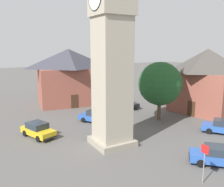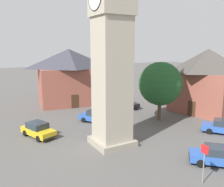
{
  "view_description": "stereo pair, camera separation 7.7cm",
  "coord_description": "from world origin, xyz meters",
  "px_view_note": "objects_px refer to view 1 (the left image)",
  "views": [
    {
      "loc": [
        18.94,
        -10.92,
        9.21
      ],
      "look_at": [
        0.0,
        0.0,
        5.0
      ],
      "focal_mm": 38.57,
      "sensor_mm": 36.0,
      "label": 1
    },
    {
      "loc": [
        18.97,
        -10.86,
        9.21
      ],
      "look_at": [
        0.0,
        0.0,
        5.0
      ],
      "focal_mm": 38.57,
      "sensor_mm": 36.0,
      "label": 2
    }
  ],
  "objects_px": {
    "car_black_far": "(96,116)",
    "pedestrian": "(104,108)",
    "car_white_side": "(223,127)",
    "car_silver_kerb": "(38,130)",
    "car_blue_kerb": "(217,156)",
    "tree": "(160,84)",
    "building_terrace_right": "(69,76)",
    "car_red_corner": "(125,105)",
    "road_sign": "(204,158)",
    "clock_tower": "(112,8)",
    "building_shop_left": "(206,80)"
  },
  "relations": [
    {
      "from": "building_terrace_right",
      "to": "tree",
      "type": "bearing_deg",
      "value": 25.03
    },
    {
      "from": "building_shop_left",
      "to": "pedestrian",
      "type": "bearing_deg",
      "value": -113.07
    },
    {
      "from": "car_black_far",
      "to": "road_sign",
      "type": "distance_m",
      "value": 16.08
    },
    {
      "from": "clock_tower",
      "to": "tree",
      "type": "xyz_separation_m",
      "value": [
        -3.95,
        9.26,
        -7.85
      ]
    },
    {
      "from": "car_red_corner",
      "to": "pedestrian",
      "type": "xyz_separation_m",
      "value": [
        0.82,
        -3.91,
        0.25
      ]
    },
    {
      "from": "road_sign",
      "to": "tree",
      "type": "bearing_deg",
      "value": 150.74
    },
    {
      "from": "car_blue_kerb",
      "to": "car_silver_kerb",
      "type": "xyz_separation_m",
      "value": [
        -13.3,
        -10.9,
        0.0
      ]
    },
    {
      "from": "pedestrian",
      "to": "car_blue_kerb",
      "type": "bearing_deg",
      "value": 3.34
    },
    {
      "from": "car_blue_kerb",
      "to": "tree",
      "type": "bearing_deg",
      "value": 160.81
    },
    {
      "from": "car_silver_kerb",
      "to": "building_terrace_right",
      "type": "height_order",
      "value": "building_terrace_right"
    },
    {
      "from": "car_blue_kerb",
      "to": "road_sign",
      "type": "bearing_deg",
      "value": -67.93
    },
    {
      "from": "car_white_side",
      "to": "tree",
      "type": "relative_size",
      "value": 0.58
    },
    {
      "from": "car_blue_kerb",
      "to": "road_sign",
      "type": "height_order",
      "value": "road_sign"
    },
    {
      "from": "car_blue_kerb",
      "to": "road_sign",
      "type": "xyz_separation_m",
      "value": [
        1.29,
        -3.19,
        1.14
      ]
    },
    {
      "from": "car_red_corner",
      "to": "building_terrace_right",
      "type": "height_order",
      "value": "building_terrace_right"
    },
    {
      "from": "clock_tower",
      "to": "car_blue_kerb",
      "type": "bearing_deg",
      "value": 34.1
    },
    {
      "from": "car_silver_kerb",
      "to": "car_blue_kerb",
      "type": "bearing_deg",
      "value": 39.34
    },
    {
      "from": "car_silver_kerb",
      "to": "car_white_side",
      "type": "bearing_deg",
      "value": 62.86
    },
    {
      "from": "car_blue_kerb",
      "to": "building_shop_left",
      "type": "height_order",
      "value": "building_shop_left"
    },
    {
      "from": "pedestrian",
      "to": "building_shop_left",
      "type": "bearing_deg",
      "value": 66.93
    },
    {
      "from": "car_red_corner",
      "to": "building_shop_left",
      "type": "distance_m",
      "value": 12.14
    },
    {
      "from": "car_blue_kerb",
      "to": "car_black_far",
      "type": "xyz_separation_m",
      "value": [
        -14.74,
        -3.5,
        0.0
      ]
    },
    {
      "from": "car_blue_kerb",
      "to": "tree",
      "type": "relative_size",
      "value": 0.55
    },
    {
      "from": "car_white_side",
      "to": "car_silver_kerb",
      "type": "bearing_deg",
      "value": -117.14
    },
    {
      "from": "pedestrian",
      "to": "tree",
      "type": "xyz_separation_m",
      "value": [
        5.48,
        5.05,
        3.69
      ]
    },
    {
      "from": "car_blue_kerb",
      "to": "car_black_far",
      "type": "distance_m",
      "value": 15.15
    },
    {
      "from": "pedestrian",
      "to": "building_terrace_right",
      "type": "distance_m",
      "value": 9.8
    },
    {
      "from": "car_silver_kerb",
      "to": "building_shop_left",
      "type": "xyz_separation_m",
      "value": [
        1.88,
        23.3,
        3.85
      ]
    },
    {
      "from": "clock_tower",
      "to": "pedestrian",
      "type": "relative_size",
      "value": 12.69
    },
    {
      "from": "car_blue_kerb",
      "to": "car_black_far",
      "type": "relative_size",
      "value": 0.93
    },
    {
      "from": "car_black_far",
      "to": "pedestrian",
      "type": "xyz_separation_m",
      "value": [
        -2.38,
        2.5,
        0.25
      ]
    },
    {
      "from": "car_black_far",
      "to": "pedestrian",
      "type": "height_order",
      "value": "pedestrian"
    },
    {
      "from": "clock_tower",
      "to": "road_sign",
      "type": "bearing_deg",
      "value": 12.63
    },
    {
      "from": "road_sign",
      "to": "clock_tower",
      "type": "bearing_deg",
      "value": -167.37
    },
    {
      "from": "car_red_corner",
      "to": "tree",
      "type": "relative_size",
      "value": 0.57
    },
    {
      "from": "car_black_far",
      "to": "pedestrian",
      "type": "distance_m",
      "value": 3.46
    },
    {
      "from": "road_sign",
      "to": "car_silver_kerb",
      "type": "bearing_deg",
      "value": -152.17
    },
    {
      "from": "building_terrace_right",
      "to": "road_sign",
      "type": "relative_size",
      "value": 3.89
    },
    {
      "from": "car_white_side",
      "to": "road_sign",
      "type": "relative_size",
      "value": 1.56
    },
    {
      "from": "car_red_corner",
      "to": "road_sign",
      "type": "relative_size",
      "value": 1.52
    },
    {
      "from": "car_blue_kerb",
      "to": "car_white_side",
      "type": "relative_size",
      "value": 0.94
    },
    {
      "from": "car_white_side",
      "to": "building_shop_left",
      "type": "distance_m",
      "value": 9.92
    },
    {
      "from": "building_shop_left",
      "to": "tree",
      "type": "bearing_deg",
      "value": -91.56
    },
    {
      "from": "car_blue_kerb",
      "to": "pedestrian",
      "type": "xyz_separation_m",
      "value": [
        -17.12,
        -1.0,
        0.25
      ]
    },
    {
      "from": "car_white_side",
      "to": "car_black_far",
      "type": "xyz_separation_m",
      "value": [
        -10.44,
        -10.15,
        0.0
      ]
    },
    {
      "from": "clock_tower",
      "to": "building_terrace_right",
      "type": "xyz_separation_m",
      "value": [
        -18.39,
        2.51,
        -7.97
      ]
    },
    {
      "from": "clock_tower",
      "to": "tree",
      "type": "relative_size",
      "value": 2.88
    },
    {
      "from": "car_silver_kerb",
      "to": "building_terrace_right",
      "type": "xyz_separation_m",
      "value": [
        -12.79,
        8.2,
        3.81
      ]
    },
    {
      "from": "car_blue_kerb",
      "to": "building_terrace_right",
      "type": "bearing_deg",
      "value": -174.1
    },
    {
      "from": "clock_tower",
      "to": "road_sign",
      "type": "distance_m",
      "value": 14.08
    }
  ]
}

